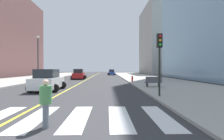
{
  "coord_description": "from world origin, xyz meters",
  "views": [
    {
      "loc": [
        3.98,
        -3.39,
        2.13
      ],
      "look_at": [
        4.87,
        29.41,
        1.86
      ],
      "focal_mm": 27.1,
      "sensor_mm": 36.0,
      "label": 1
    }
  ],
  "objects_px": {
    "traffic_light_near_corner": "(160,52)",
    "pedestrian_crossing": "(46,101)",
    "car_white_second": "(48,81)",
    "street_lamp": "(38,54)",
    "park_bench": "(153,82)",
    "car_blue_nearest": "(112,72)",
    "fire_hydrant": "(132,79)",
    "car_red_third": "(79,74)"
  },
  "relations": [
    {
      "from": "car_blue_nearest",
      "to": "traffic_light_near_corner",
      "type": "relative_size",
      "value": 0.95
    },
    {
      "from": "car_blue_nearest",
      "to": "car_red_third",
      "type": "distance_m",
      "value": 22.56
    },
    {
      "from": "car_red_third",
      "to": "traffic_light_near_corner",
      "type": "bearing_deg",
      "value": -69.34
    },
    {
      "from": "car_white_second",
      "to": "street_lamp",
      "type": "relative_size",
      "value": 0.61
    },
    {
      "from": "pedestrian_crossing",
      "to": "street_lamp",
      "type": "distance_m",
      "value": 26.03
    },
    {
      "from": "car_red_third",
      "to": "park_bench",
      "type": "xyz_separation_m",
      "value": [
        10.76,
        -15.95,
        -0.28
      ]
    },
    {
      "from": "car_white_second",
      "to": "park_bench",
      "type": "relative_size",
      "value": 2.55
    },
    {
      "from": "car_white_second",
      "to": "traffic_light_near_corner",
      "type": "bearing_deg",
      "value": -26.45
    },
    {
      "from": "street_lamp",
      "to": "car_blue_nearest",
      "type": "bearing_deg",
      "value": 62.19
    },
    {
      "from": "park_bench",
      "to": "street_lamp",
      "type": "bearing_deg",
      "value": 50.4
    },
    {
      "from": "car_blue_nearest",
      "to": "fire_hydrant",
      "type": "height_order",
      "value": "car_blue_nearest"
    },
    {
      "from": "street_lamp",
      "to": "park_bench",
      "type": "bearing_deg",
      "value": -34.33
    },
    {
      "from": "park_bench",
      "to": "fire_hydrant",
      "type": "bearing_deg",
      "value": 2.63
    },
    {
      "from": "pedestrian_crossing",
      "to": "car_white_second",
      "type": "bearing_deg",
      "value": 6.95
    },
    {
      "from": "car_blue_nearest",
      "to": "park_bench",
      "type": "bearing_deg",
      "value": 93.36
    },
    {
      "from": "car_white_second",
      "to": "traffic_light_near_corner",
      "type": "distance_m",
      "value": 10.78
    },
    {
      "from": "car_blue_nearest",
      "to": "fire_hydrant",
      "type": "bearing_deg",
      "value": 92.71
    },
    {
      "from": "traffic_light_near_corner",
      "to": "pedestrian_crossing",
      "type": "xyz_separation_m",
      "value": [
        -5.97,
        -5.89,
        -2.35
      ]
    },
    {
      "from": "fire_hydrant",
      "to": "street_lamp",
      "type": "xyz_separation_m",
      "value": [
        -16.04,
        3.7,
        4.1
      ]
    },
    {
      "from": "park_bench",
      "to": "fire_hydrant",
      "type": "xyz_separation_m",
      "value": [
        -1.11,
        8.02,
        -0.11
      ]
    },
    {
      "from": "pedestrian_crossing",
      "to": "fire_hydrant",
      "type": "height_order",
      "value": "pedestrian_crossing"
    },
    {
      "from": "traffic_light_near_corner",
      "to": "street_lamp",
      "type": "xyz_separation_m",
      "value": [
        -15.91,
        17.88,
        1.36
      ]
    },
    {
      "from": "car_white_second",
      "to": "park_bench",
      "type": "bearing_deg",
      "value": 7.64
    },
    {
      "from": "fire_hydrant",
      "to": "street_lamp",
      "type": "relative_size",
      "value": 0.12
    },
    {
      "from": "park_bench",
      "to": "street_lamp",
      "type": "height_order",
      "value": "street_lamp"
    },
    {
      "from": "car_red_third",
      "to": "pedestrian_crossing",
      "type": "bearing_deg",
      "value": -85.4
    },
    {
      "from": "park_bench",
      "to": "street_lamp",
      "type": "relative_size",
      "value": 0.24
    },
    {
      "from": "traffic_light_near_corner",
      "to": "park_bench",
      "type": "bearing_deg",
      "value": -101.41
    },
    {
      "from": "car_blue_nearest",
      "to": "traffic_light_near_corner",
      "type": "height_order",
      "value": "traffic_light_near_corner"
    },
    {
      "from": "park_bench",
      "to": "car_white_second",
      "type": "bearing_deg",
      "value": 93.74
    },
    {
      "from": "car_white_second",
      "to": "pedestrian_crossing",
      "type": "xyz_separation_m",
      "value": [
        3.56,
        -10.34,
        -0.01
      ]
    },
    {
      "from": "car_white_second",
      "to": "pedestrian_crossing",
      "type": "bearing_deg",
      "value": -72.38
    },
    {
      "from": "car_white_second",
      "to": "car_red_third",
      "type": "relative_size",
      "value": 1.0
    },
    {
      "from": "pedestrian_crossing",
      "to": "traffic_light_near_corner",
      "type": "bearing_deg",
      "value": -57.43
    },
    {
      "from": "street_lamp",
      "to": "fire_hydrant",
      "type": "bearing_deg",
      "value": -12.98
    },
    {
      "from": "car_white_second",
      "to": "pedestrian_crossing",
      "type": "distance_m",
      "value": 10.94
    },
    {
      "from": "car_red_third",
      "to": "traffic_light_near_corner",
      "type": "relative_size",
      "value": 1.05
    },
    {
      "from": "car_white_second",
      "to": "car_red_third",
      "type": "xyz_separation_m",
      "value": [
        0.01,
        17.65,
        -0.01
      ]
    },
    {
      "from": "fire_hydrant",
      "to": "street_lamp",
      "type": "bearing_deg",
      "value": 167.02
    },
    {
      "from": "traffic_light_near_corner",
      "to": "park_bench",
      "type": "height_order",
      "value": "traffic_light_near_corner"
    },
    {
      "from": "traffic_light_near_corner",
      "to": "pedestrian_crossing",
      "type": "height_order",
      "value": "traffic_light_near_corner"
    },
    {
      "from": "car_red_third",
      "to": "fire_hydrant",
      "type": "relative_size",
      "value": 5.29
    }
  ]
}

